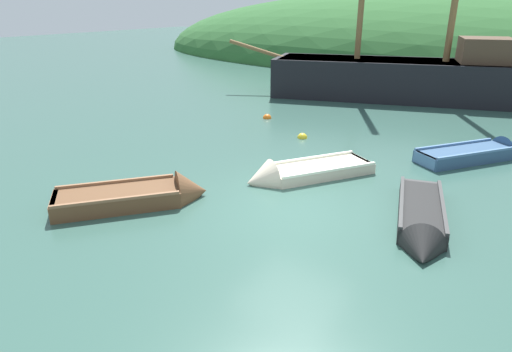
{
  "coord_description": "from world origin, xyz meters",
  "views": [
    {
      "loc": [
        4.48,
        -8.22,
        4.48
      ],
      "look_at": [
        -1.55,
        0.63,
        0.26
      ],
      "focal_mm": 31.06,
      "sensor_mm": 36.0,
      "label": 1
    }
  ],
  "objects_px": {
    "rowboat_near_dock": "(478,155)",
    "rowboat_outer_right": "(421,223)",
    "sailing_ship": "(405,84)",
    "rowboat_portside": "(143,198)",
    "rowboat_center": "(298,175)",
    "buoy_yellow": "(302,138)",
    "buoy_orange": "(267,118)"
  },
  "relations": [
    {
      "from": "rowboat_near_dock",
      "to": "rowboat_outer_right",
      "type": "xyz_separation_m",
      "value": [
        -0.21,
        -5.55,
        -0.02
      ]
    },
    {
      "from": "rowboat_near_dock",
      "to": "sailing_ship",
      "type": "bearing_deg",
      "value": 65.96
    },
    {
      "from": "rowboat_portside",
      "to": "rowboat_center",
      "type": "height_order",
      "value": "rowboat_portside"
    },
    {
      "from": "rowboat_portside",
      "to": "buoy_yellow",
      "type": "xyz_separation_m",
      "value": [
        0.53,
        6.94,
        -0.13
      ]
    },
    {
      "from": "rowboat_portside",
      "to": "buoy_yellow",
      "type": "bearing_deg",
      "value": 34.27
    },
    {
      "from": "sailing_ship",
      "to": "buoy_orange",
      "type": "relative_size",
      "value": 41.84
    },
    {
      "from": "rowboat_center",
      "to": "rowboat_portside",
      "type": "bearing_deg",
      "value": -0.4
    },
    {
      "from": "rowboat_center",
      "to": "buoy_yellow",
      "type": "xyz_separation_m",
      "value": [
        -1.75,
        3.43,
        -0.08
      ]
    },
    {
      "from": "rowboat_near_dock",
      "to": "buoy_yellow",
      "type": "xyz_separation_m",
      "value": [
        -5.52,
        -1.08,
        -0.13
      ]
    },
    {
      "from": "rowboat_near_dock",
      "to": "buoy_orange",
      "type": "height_order",
      "value": "rowboat_near_dock"
    },
    {
      "from": "rowboat_center",
      "to": "buoy_yellow",
      "type": "bearing_deg",
      "value": -120.32
    },
    {
      "from": "rowboat_portside",
      "to": "rowboat_near_dock",
      "type": "distance_m",
      "value": 10.05
    },
    {
      "from": "sailing_ship",
      "to": "rowboat_outer_right",
      "type": "height_order",
      "value": "sailing_ship"
    },
    {
      "from": "sailing_ship",
      "to": "rowboat_portside",
      "type": "height_order",
      "value": "sailing_ship"
    },
    {
      "from": "rowboat_outer_right",
      "to": "buoy_yellow",
      "type": "height_order",
      "value": "rowboat_outer_right"
    },
    {
      "from": "rowboat_outer_right",
      "to": "sailing_ship",
      "type": "bearing_deg",
      "value": -177.63
    },
    {
      "from": "rowboat_portside",
      "to": "buoy_orange",
      "type": "distance_m",
      "value": 8.87
    },
    {
      "from": "rowboat_portside",
      "to": "buoy_orange",
      "type": "bearing_deg",
      "value": 52.02
    },
    {
      "from": "rowboat_near_dock",
      "to": "buoy_orange",
      "type": "relative_size",
      "value": 10.21
    },
    {
      "from": "sailing_ship",
      "to": "buoy_yellow",
      "type": "height_order",
      "value": "sailing_ship"
    },
    {
      "from": "rowboat_portside",
      "to": "rowboat_center",
      "type": "relative_size",
      "value": 0.95
    },
    {
      "from": "rowboat_portside",
      "to": "rowboat_near_dock",
      "type": "xyz_separation_m",
      "value": [
        6.05,
        8.02,
        -0.0
      ]
    },
    {
      "from": "rowboat_near_dock",
      "to": "rowboat_center",
      "type": "relative_size",
      "value": 0.99
    },
    {
      "from": "rowboat_center",
      "to": "sailing_ship",
      "type": "bearing_deg",
      "value": -143.21
    },
    {
      "from": "rowboat_portside",
      "to": "buoy_yellow",
      "type": "relative_size",
      "value": 9.88
    },
    {
      "from": "rowboat_portside",
      "to": "rowboat_center",
      "type": "bearing_deg",
      "value": 5.65
    },
    {
      "from": "rowboat_portside",
      "to": "buoy_yellow",
      "type": "height_order",
      "value": "rowboat_portside"
    },
    {
      "from": "rowboat_near_dock",
      "to": "rowboat_outer_right",
      "type": "relative_size",
      "value": 0.98
    },
    {
      "from": "rowboat_portside",
      "to": "rowboat_near_dock",
      "type": "height_order",
      "value": "rowboat_portside"
    },
    {
      "from": "rowboat_portside",
      "to": "buoy_yellow",
      "type": "distance_m",
      "value": 6.96
    },
    {
      "from": "rowboat_center",
      "to": "buoy_orange",
      "type": "bearing_deg",
      "value": -107.13
    },
    {
      "from": "sailing_ship",
      "to": "rowboat_outer_right",
      "type": "relative_size",
      "value": 4.0
    }
  ]
}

